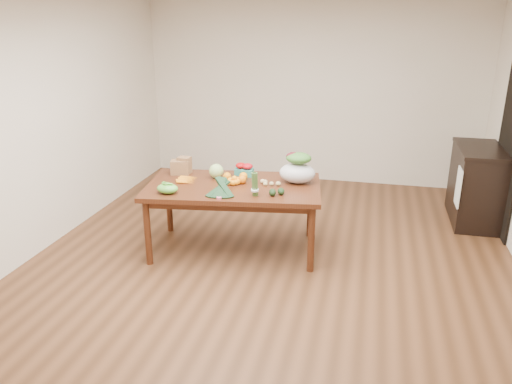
% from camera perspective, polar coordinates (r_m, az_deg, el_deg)
% --- Properties ---
extents(floor, '(6.00, 6.00, 0.00)m').
position_cam_1_polar(floor, '(5.19, 1.45, -8.49)').
color(floor, brown).
rests_on(floor, ground).
extents(room_walls, '(5.02, 6.02, 2.70)m').
position_cam_1_polar(room_walls, '(4.71, 1.59, 6.14)').
color(room_walls, white).
rests_on(room_walls, floor).
extents(dining_table, '(1.94, 1.26, 0.75)m').
position_cam_1_polar(dining_table, '(5.41, -2.54, -2.93)').
color(dining_table, '#482110').
rests_on(dining_table, floor).
extents(doorway_dark, '(0.02, 1.00, 2.10)m').
position_cam_1_polar(doorway_dark, '(6.43, 27.04, 4.94)').
color(doorway_dark, black).
rests_on(doorway_dark, floor).
extents(cabinet, '(0.52, 1.02, 0.94)m').
position_cam_1_polar(cabinet, '(6.70, 23.79, 0.76)').
color(cabinet, black).
rests_on(cabinet, floor).
extents(dish_towel, '(0.02, 0.28, 0.45)m').
position_cam_1_polar(dish_towel, '(6.27, 22.13, 0.53)').
color(dish_towel, white).
rests_on(dish_towel, cabinet).
extents(paper_bag, '(0.30, 0.26, 0.19)m').
position_cam_1_polar(paper_bag, '(5.67, -8.67, 2.99)').
color(paper_bag, olive).
rests_on(paper_bag, dining_table).
extents(cabbage, '(0.16, 0.16, 0.16)m').
position_cam_1_polar(cabbage, '(5.48, -4.56, 2.40)').
color(cabbage, '#BEDA7E').
rests_on(cabbage, dining_table).
extents(strawberry_basket_a, '(0.14, 0.14, 0.11)m').
position_cam_1_polar(strawberry_basket_a, '(5.58, -1.75, 2.52)').
color(strawberry_basket_a, '#B20B0D').
rests_on(strawberry_basket_a, dining_table).
extents(strawberry_basket_b, '(0.14, 0.14, 0.11)m').
position_cam_1_polar(strawberry_basket_b, '(5.54, -0.98, 2.41)').
color(strawberry_basket_b, red).
rests_on(strawberry_basket_b, dining_table).
extents(orange_a, '(0.09, 0.09, 0.09)m').
position_cam_1_polar(orange_a, '(5.41, -3.32, 1.80)').
color(orange_a, orange).
rests_on(orange_a, dining_table).
extents(orange_b, '(0.09, 0.09, 0.09)m').
position_cam_1_polar(orange_b, '(5.40, -1.45, 1.81)').
color(orange_b, '#FF9D0F').
rests_on(orange_b, dining_table).
extents(orange_c, '(0.09, 0.09, 0.09)m').
position_cam_1_polar(orange_c, '(5.29, -1.59, 1.43)').
color(orange_c, orange).
rests_on(orange_c, dining_table).
extents(mandarin_cluster, '(0.20, 0.20, 0.09)m').
position_cam_1_polar(mandarin_cluster, '(5.28, -2.48, 1.41)').
color(mandarin_cluster, orange).
rests_on(mandarin_cluster, dining_table).
extents(carrots, '(0.25, 0.27, 0.03)m').
position_cam_1_polar(carrots, '(5.44, -7.90, 1.41)').
color(carrots, '#FF9D15').
rests_on(carrots, dining_table).
extents(snap_pea_bag, '(0.22, 0.16, 0.10)m').
position_cam_1_polar(snap_pea_bag, '(5.08, -10.08, 0.39)').
color(snap_pea_bag, '#5EB53D').
rests_on(snap_pea_bag, dining_table).
extents(kale_bunch, '(0.37, 0.44, 0.16)m').
position_cam_1_polar(kale_bunch, '(4.94, -4.08, 0.48)').
color(kale_bunch, black).
rests_on(kale_bunch, dining_table).
extents(asparagus_bundle, '(0.10, 0.13, 0.26)m').
position_cam_1_polar(asparagus_bundle, '(4.90, -0.13, 0.90)').
color(asparagus_bundle, '#57853D').
rests_on(asparagus_bundle, dining_table).
extents(potato_a, '(0.06, 0.05, 0.05)m').
position_cam_1_polar(potato_a, '(5.28, 1.06, 1.16)').
color(potato_a, tan).
rests_on(potato_a, dining_table).
extents(potato_b, '(0.05, 0.04, 0.04)m').
position_cam_1_polar(potato_b, '(5.23, 1.07, 0.92)').
color(potato_b, '#D9BA7D').
rests_on(potato_b, dining_table).
extents(potato_c, '(0.05, 0.04, 0.04)m').
position_cam_1_polar(potato_c, '(5.24, 1.79, 0.96)').
color(potato_c, '#D5BF7B').
rests_on(potato_c, dining_table).
extents(potato_d, '(0.06, 0.05, 0.05)m').
position_cam_1_polar(potato_d, '(5.30, 0.77, 1.23)').
color(potato_d, '#D8AD7C').
rests_on(potato_d, dining_table).
extents(potato_e, '(0.06, 0.05, 0.05)m').
position_cam_1_polar(potato_e, '(5.23, 2.55, 0.95)').
color(potato_e, tan).
rests_on(potato_e, dining_table).
extents(avocado_a, '(0.10, 0.12, 0.07)m').
position_cam_1_polar(avocado_a, '(4.94, 1.89, -0.04)').
color(avocado_a, black).
rests_on(avocado_a, dining_table).
extents(avocado_b, '(0.10, 0.12, 0.07)m').
position_cam_1_polar(avocado_b, '(4.98, 2.88, 0.09)').
color(avocado_b, black).
rests_on(avocado_b, dining_table).
extents(salad_bag, '(0.42, 0.34, 0.30)m').
position_cam_1_polar(salad_bag, '(5.31, 4.76, 2.61)').
color(salad_bag, silver).
rests_on(salad_bag, dining_table).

